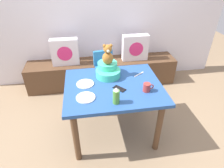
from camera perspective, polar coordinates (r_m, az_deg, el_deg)
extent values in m
plane|color=#8C7256|center=(2.67, 0.34, -13.69)|extent=(8.00, 8.00, 0.00)
cube|color=silver|center=(3.35, -3.95, 21.96)|extent=(4.40, 0.10, 2.60)
cube|color=brown|center=(3.47, -2.84, 3.48)|extent=(2.60, 0.44, 0.46)
cube|color=silver|center=(3.25, -13.87, 9.27)|extent=(0.44, 0.14, 0.44)
cylinder|color=#E02D72|center=(3.19, -13.93, 8.74)|extent=(0.24, 0.01, 0.24)
cube|color=silver|center=(3.35, 6.92, 10.74)|extent=(0.44, 0.14, 0.44)
cylinder|color=#E02D72|center=(3.29, 7.25, 10.25)|extent=(0.24, 0.01, 0.24)
cube|color=#806CB3|center=(3.35, -3.58, 7.30)|extent=(0.20, 0.14, 0.06)
cube|color=#264C8C|center=(2.20, 0.41, -0.75)|extent=(1.11, 0.90, 0.04)
cylinder|color=brown|center=(2.16, -10.72, -15.43)|extent=(0.07, 0.07, 0.70)
cylinder|color=brown|center=(2.28, 13.78, -12.51)|extent=(0.07, 0.07, 0.70)
cylinder|color=brown|center=(2.69, -10.71, -3.90)|extent=(0.07, 0.07, 0.70)
cylinder|color=brown|center=(2.79, 8.61, -2.13)|extent=(0.07, 0.07, 0.70)
cylinder|color=#2672B2|center=(2.94, -1.83, 3.94)|extent=(0.34, 0.34, 0.10)
cube|color=#2672B2|center=(2.99, -2.71, 7.85)|extent=(0.30, 0.10, 0.24)
cube|color=white|center=(2.76, -0.73, 3.39)|extent=(0.33, 0.25, 0.02)
cylinder|color=silver|center=(2.96, -4.07, -2.32)|extent=(0.03, 0.03, 0.46)
cylinder|color=silver|center=(2.99, 1.27, -1.84)|extent=(0.03, 0.03, 0.46)
cylinder|color=silver|center=(3.20, -4.56, 0.56)|extent=(0.03, 0.03, 0.46)
cylinder|color=silver|center=(3.22, 0.40, 0.98)|extent=(0.03, 0.03, 0.46)
cylinder|color=#3FC99C|center=(2.33, -1.16, 3.29)|extent=(0.30, 0.30, 0.09)
cylinder|color=#3FC99C|center=(2.35, -1.39, 5.70)|extent=(0.24, 0.24, 0.07)
ellipsoid|color=#9D6327|center=(2.26, -1.29, 7.71)|extent=(0.13, 0.11, 0.15)
sphere|color=#9D6327|center=(2.21, -1.32, 10.46)|extent=(0.10, 0.10, 0.10)
sphere|color=beige|center=(2.18, -1.17, 9.85)|extent=(0.04, 0.04, 0.04)
sphere|color=#9D6327|center=(2.20, -2.32, 11.30)|extent=(0.04, 0.04, 0.04)
sphere|color=#9D6327|center=(2.20, -0.35, 11.42)|extent=(0.04, 0.04, 0.04)
cylinder|color=#4C8C33|center=(1.88, 1.25, -3.83)|extent=(0.07, 0.07, 0.15)
cone|color=white|center=(1.83, 1.29, -1.52)|extent=(0.06, 0.06, 0.03)
cylinder|color=#9E332D|center=(2.10, 10.33, -1.00)|extent=(0.08, 0.08, 0.09)
torus|color=#9E332D|center=(2.11, 11.68, -0.76)|extent=(0.06, 0.01, 0.06)
cylinder|color=white|center=(2.00, -7.87, -4.01)|extent=(0.20, 0.20, 0.01)
cylinder|color=white|center=(2.22, -8.01, 0.04)|extent=(0.20, 0.20, 0.01)
cube|color=black|center=(2.12, 2.22, -1.39)|extent=(0.15, 0.15, 0.01)
cube|color=silver|center=(2.41, 8.08, 2.89)|extent=(0.15, 0.11, 0.01)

